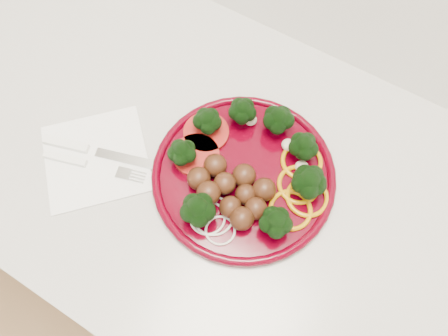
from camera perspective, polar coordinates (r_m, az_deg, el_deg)
The scene contains 5 objects.
counter at distance 1.16m, azimuth -7.47°, elevation -5.61°, with size 2.40×0.60×0.90m.
plate at distance 0.67m, azimuth 3.06°, elevation -0.48°, with size 0.29×0.29×0.06m.
napkin at distance 0.73m, azimuth -16.36°, elevation 1.26°, with size 0.16×0.16×0.00m, color white.
knife at distance 0.74m, azimuth -17.72°, elevation 2.41°, with size 0.19×0.07×0.01m.
fork at distance 0.73m, azimuth -18.63°, elevation 0.78°, with size 0.17×0.06×0.01m.
Camera 1 is at (0.33, 1.45, 1.53)m, focal length 35.00 mm.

